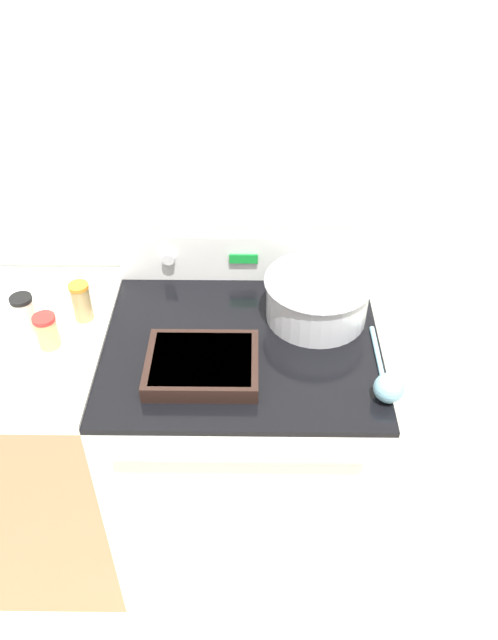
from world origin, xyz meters
TOP-DOWN VIEW (x-y plane):
  - ground_plane at (0.00, 0.00)m, footprint 12.00×12.00m
  - kitchen_wall at (0.00, 0.72)m, footprint 8.00×0.05m
  - stove_range at (0.00, 0.34)m, footprint 0.79×0.72m
  - control_panel at (0.00, 0.66)m, footprint 0.79×0.07m
  - side_counter at (-0.62, 0.34)m, footprint 0.46×0.69m
  - mixing_bowl at (0.22, 0.45)m, footprint 0.32×0.32m
  - casserole_dish at (-0.10, 0.21)m, footprint 0.30×0.24m
  - ladle at (0.38, 0.13)m, footprint 0.08×0.32m
  - spice_jar_orange_cap at (-0.47, 0.42)m, footprint 0.06×0.06m
  - spice_jar_red_cap at (-0.54, 0.30)m, footprint 0.06×0.06m
  - spice_jar_black_cap at (-0.61, 0.36)m, footprint 0.06×0.06m

SIDE VIEW (x-z plane):
  - ground_plane at x=0.00m, z-range 0.00..0.00m
  - stove_range at x=0.00m, z-range 0.00..0.95m
  - side_counter at x=-0.62m, z-range 0.00..0.96m
  - casserole_dish at x=-0.10m, z-range 0.95..1.00m
  - ladle at x=0.38m, z-range 0.94..1.02m
  - spice_jar_red_cap at x=-0.54m, z-range 0.96..1.06m
  - spice_jar_orange_cap at x=-0.47m, z-range 0.96..1.08m
  - spice_jar_black_cap at x=-0.61m, z-range 0.96..1.09m
  - mixing_bowl at x=0.22m, z-range 0.95..1.09m
  - control_panel at x=0.00m, z-range 0.95..1.11m
  - kitchen_wall at x=0.00m, z-range 0.00..2.50m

